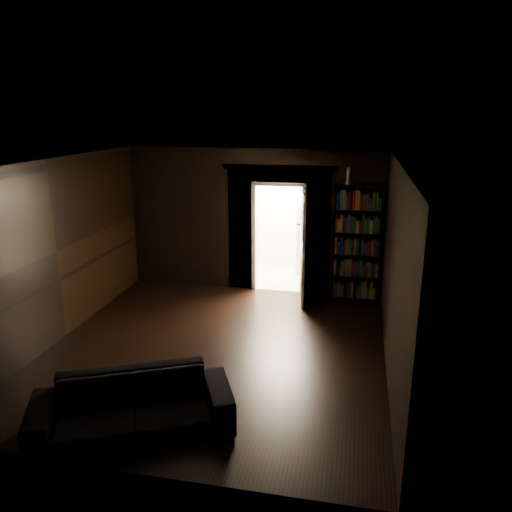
{
  "coord_description": "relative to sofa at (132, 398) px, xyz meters",
  "views": [
    {
      "loc": [
        1.98,
        -6.58,
        3.48
      ],
      "look_at": [
        0.44,
        0.9,
        1.24
      ],
      "focal_mm": 35.0,
      "sensor_mm": 36.0,
      "label": 1
    }
  ],
  "objects": [
    {
      "name": "room_walls",
      "position": [
        0.33,
        3.17,
        1.26
      ],
      "size": [
        5.02,
        5.61,
        2.84
      ],
      "color": "black",
      "rests_on": "ground"
    },
    {
      "name": "door",
      "position": [
        1.38,
        4.41,
        0.6
      ],
      "size": [
        0.17,
        0.85,
        2.05
      ],
      "primitive_type": "cube",
      "rotation": [
        0.0,
        0.0,
        1.72
      ],
      "color": "white",
      "rests_on": "ground"
    },
    {
      "name": "ground",
      "position": [
        0.34,
        2.1,
        -0.42
      ],
      "size": [
        5.5,
        5.5,
        0.0
      ],
      "primitive_type": "plane",
      "color": "black",
      "rests_on": "ground"
    },
    {
      "name": "kitchen_alcove",
      "position": [
        0.84,
        5.97,
        0.79
      ],
      "size": [
        2.2,
        1.8,
        2.6
      ],
      "color": "#B4B09D",
      "rests_on": "ground"
    },
    {
      "name": "figurine",
      "position": [
        2.14,
        4.6,
        1.94
      ],
      "size": [
        0.11,
        0.11,
        0.31
      ],
      "primitive_type": "cube",
      "rotation": [
        0.0,
        0.0,
        -0.03
      ],
      "color": "silver",
      "rests_on": "bookshelf"
    },
    {
      "name": "bottles",
      "position": [
        1.38,
        6.2,
        1.37
      ],
      "size": [
        0.7,
        0.29,
        0.29
      ],
      "primitive_type": "cube",
      "rotation": [
        0.0,
        0.0,
        0.29
      ],
      "color": "black",
      "rests_on": "refrigerator"
    },
    {
      "name": "sofa",
      "position": [
        0.0,
        0.0,
        0.0
      ],
      "size": [
        2.38,
        1.78,
        0.84
      ],
      "primitive_type": "imported",
      "rotation": [
        0.0,
        0.0,
        0.44
      ],
      "color": "black",
      "rests_on": "ground"
    },
    {
      "name": "bookshelf",
      "position": [
        2.34,
        4.65,
        0.68
      ],
      "size": [
        0.93,
        0.41,
        2.2
      ],
      "primitive_type": "cube",
      "rotation": [
        0.0,
        0.0,
        -0.1
      ],
      "color": "black",
      "rests_on": "ground"
    },
    {
      "name": "refrigerator",
      "position": [
        1.44,
        6.21,
        0.4
      ],
      "size": [
        0.9,
        0.86,
        1.65
      ],
      "primitive_type": "cube",
      "rotation": [
        0.0,
        0.0,
        -0.28
      ],
      "color": "white",
      "rests_on": "ground"
    }
  ]
}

